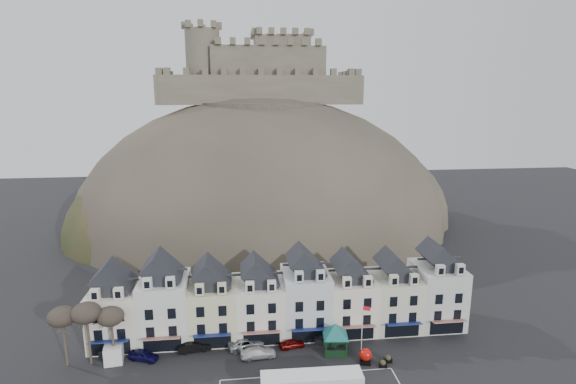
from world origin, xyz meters
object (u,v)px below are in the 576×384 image
object	(u,v)px
bus_shelter	(335,330)
car_charcoal	(331,337)
car_navy	(143,355)
car_silver	(246,343)
white_van	(115,348)
car_black	(194,346)
car_maroon	(292,344)
flagpole	(363,325)
car_white	(258,352)
red_buoy	(365,356)

from	to	relation	value
bus_shelter	car_charcoal	xyz separation A→B (m)	(-0.09, 2.50, -2.54)
car_navy	car_silver	bearing A→B (deg)	-63.54
white_van	car_black	distance (m)	10.58
white_van	car_maroon	world-z (taller)	white_van
flagpole	car_white	world-z (taller)	flagpole
car_navy	car_maroon	xyz separation A→B (m)	(20.10, 0.70, -0.08)
car_black	flagpole	bearing A→B (deg)	-106.62
car_silver	car_black	bearing A→B (deg)	75.73
red_buoy	car_black	bearing A→B (deg)	166.53
flagpole	white_van	xyz separation A→B (m)	(-33.48, 3.08, -2.91)
car_black	car_charcoal	bearing A→B (deg)	-98.97
car_black	car_silver	bearing A→B (deg)	-98.97
bus_shelter	car_maroon	size ratio (longest dim) A/B	1.88
bus_shelter	white_van	size ratio (longest dim) A/B	1.21
car_navy	car_black	world-z (taller)	car_black
white_van	car_navy	bearing A→B (deg)	-27.67
red_buoy	white_van	bearing A→B (deg)	170.71
bus_shelter	car_black	world-z (taller)	bus_shelter
white_van	car_silver	world-z (taller)	white_van
car_silver	car_white	size ratio (longest dim) A/B	1.06
white_van	car_black	size ratio (longest dim) A/B	1.22
car_silver	car_white	world-z (taller)	car_silver
car_navy	car_silver	size ratio (longest dim) A/B	0.80
car_black	car_charcoal	distance (m)	19.19
car_maroon	white_van	bearing A→B (deg)	76.71
car_white	car_charcoal	bearing A→B (deg)	-83.38
car_charcoal	car_navy	bearing A→B (deg)	91.62
white_van	car_charcoal	world-z (taller)	white_van
white_van	bus_shelter	bearing A→B (deg)	-12.85
car_black	car_maroon	xyz separation A→B (m)	(13.53, -0.72, -0.14)
red_buoy	flagpole	world-z (taller)	flagpole
flagpole	car_black	bearing A→B (deg)	172.35
car_charcoal	car_white	bearing A→B (deg)	101.89
red_buoy	white_van	size ratio (longest dim) A/B	0.37
car_charcoal	bus_shelter	bearing A→B (deg)	-179.42
white_van	car_maroon	xyz separation A→B (m)	(24.10, -0.72, -0.60)
car_black	car_charcoal	world-z (taller)	car_charcoal
bus_shelter	red_buoy	distance (m)	5.08
car_white	car_charcoal	size ratio (longest dim) A/B	0.99
car_silver	car_charcoal	distance (m)	12.06
car_silver	car_maroon	bearing A→B (deg)	-110.72
flagpole	car_maroon	world-z (taller)	flagpole
flagpole	white_van	size ratio (longest dim) A/B	1.30
white_van	car_charcoal	xyz separation A→B (m)	(29.75, 0.00, -0.42)
red_buoy	car_charcoal	world-z (taller)	red_buoy
car_navy	car_silver	xyz separation A→B (m)	(13.70, 1.42, 0.02)
white_van	car_white	xyz separation A→B (m)	(19.28, -2.50, -0.52)
bus_shelter	car_white	distance (m)	10.89
flagpole	car_charcoal	xyz separation A→B (m)	(-3.73, 3.08, -3.33)
bus_shelter	white_van	bearing A→B (deg)	-178.67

